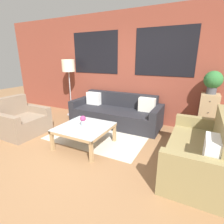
# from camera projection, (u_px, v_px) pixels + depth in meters

# --- Properties ---
(ground_plane) EXTENTS (16.00, 16.00, 0.00)m
(ground_plane) POSITION_uv_depth(u_px,v_px,m) (70.00, 161.00, 2.96)
(ground_plane) COLOR #8E6642
(wall_back_brick) EXTENTS (8.40, 0.09, 2.80)m
(wall_back_brick) POSITION_uv_depth(u_px,v_px,m) (127.00, 68.00, 4.62)
(wall_back_brick) COLOR brown
(wall_back_brick) RESTS_ON ground_plane
(rug) EXTENTS (2.09, 1.61, 0.00)m
(rug) POSITION_uv_depth(u_px,v_px,m) (101.00, 134.00, 4.01)
(rug) COLOR beige
(rug) RESTS_ON ground_plane
(couch_dark) EXTENTS (2.32, 0.88, 0.78)m
(couch_dark) POSITION_uv_depth(u_px,v_px,m) (116.00, 113.00, 4.57)
(couch_dark) COLOR #232328
(couch_dark) RESTS_ON ground_plane
(settee_vintage) EXTENTS (0.80, 1.65, 0.92)m
(settee_vintage) POSITION_uv_depth(u_px,v_px,m) (199.00, 152.00, 2.63)
(settee_vintage) COLOR olive
(settee_vintage) RESTS_ON ground_plane
(armchair_corner) EXTENTS (0.80, 0.94, 0.84)m
(armchair_corner) POSITION_uv_depth(u_px,v_px,m) (23.00, 122.00, 3.98)
(armchair_corner) COLOR #84705B
(armchair_corner) RESTS_ON ground_plane
(coffee_table) EXTENTS (0.94, 0.94, 0.41)m
(coffee_table) POSITION_uv_depth(u_px,v_px,m) (85.00, 129.00, 3.38)
(coffee_table) COLOR silver
(coffee_table) RESTS_ON ground_plane
(floor_lamp) EXTENTS (0.37, 0.37, 1.63)m
(floor_lamp) POSITION_uv_depth(u_px,v_px,m) (68.00, 68.00, 4.96)
(floor_lamp) COLOR #B2B2B7
(floor_lamp) RESTS_ON ground_plane
(drawer_cabinet) EXTENTS (0.36, 0.40, 0.95)m
(drawer_cabinet) POSITION_uv_depth(u_px,v_px,m) (207.00, 115.00, 3.79)
(drawer_cabinet) COLOR tan
(drawer_cabinet) RESTS_ON ground_plane
(potted_plant) EXTENTS (0.36, 0.36, 0.47)m
(potted_plant) POSITION_uv_depth(u_px,v_px,m) (213.00, 81.00, 3.57)
(potted_plant) COLOR #47474C
(potted_plant) RESTS_ON drawer_cabinet
(flower_vase) EXTENTS (0.11, 0.11, 0.21)m
(flower_vase) POSITION_uv_depth(u_px,v_px,m) (83.00, 120.00, 3.34)
(flower_vase) COLOR #ADBCC6
(flower_vase) RESTS_ON coffee_table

